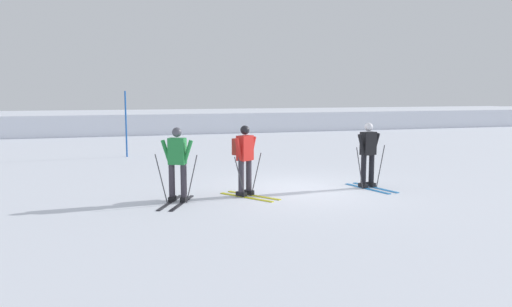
# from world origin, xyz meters

# --- Properties ---
(ground_plane) EXTENTS (120.00, 120.00, 0.00)m
(ground_plane) POSITION_xyz_m (0.00, 0.00, 0.00)
(ground_plane) COLOR silver
(far_snow_ridge) EXTENTS (80.00, 7.04, 1.20)m
(far_snow_ridge) POSITION_xyz_m (0.00, 20.80, 0.60)
(far_snow_ridge) COLOR silver
(far_snow_ridge) RESTS_ON ground
(skier_green) EXTENTS (1.03, 1.60, 1.71)m
(skier_green) POSITION_xyz_m (-3.29, -0.58, 0.92)
(skier_green) COLOR black
(skier_green) RESTS_ON ground
(skier_red) EXTENTS (1.20, 1.53, 1.71)m
(skier_red) POSITION_xyz_m (-1.65, -0.38, 0.95)
(skier_red) COLOR gold
(skier_red) RESTS_ON ground
(skier_black) EXTENTS (0.98, 1.64, 1.71)m
(skier_black) POSITION_xyz_m (1.72, -0.32, 0.92)
(skier_black) COLOR #237AC6
(skier_black) RESTS_ON ground
(trail_marker_pole) EXTENTS (0.06, 0.06, 2.54)m
(trail_marker_pole) POSITION_xyz_m (-4.04, 7.99, 1.27)
(trail_marker_pole) COLOR #1E56AD
(trail_marker_pole) RESTS_ON ground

